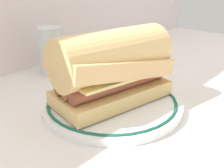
# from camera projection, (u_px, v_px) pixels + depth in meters

# --- Properties ---
(ground_plane) EXTENTS (1.50, 1.50, 0.00)m
(ground_plane) POSITION_uv_depth(u_px,v_px,m) (130.00, 106.00, 0.50)
(ground_plane) COLOR silver
(plate) EXTENTS (0.26, 0.26, 0.01)m
(plate) POSITION_uv_depth(u_px,v_px,m) (112.00, 102.00, 0.49)
(plate) COLOR white
(plate) RESTS_ON ground_plane
(sausage_sandwich) EXTENTS (0.23, 0.14, 0.13)m
(sausage_sandwich) POSITION_uv_depth(u_px,v_px,m) (112.00, 67.00, 0.47)
(sausage_sandwich) COLOR #E3BB73
(sausage_sandwich) RESTS_ON plate
(drinking_glass) EXTENTS (0.06, 0.06, 0.11)m
(drinking_glass) POSITION_uv_depth(u_px,v_px,m) (52.00, 54.00, 0.64)
(drinking_glass) COLOR silver
(drinking_glass) RESTS_ON ground_plane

